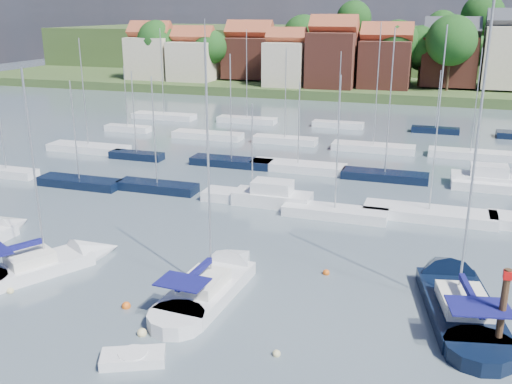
% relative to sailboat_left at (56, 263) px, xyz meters
% --- Properties ---
extents(ground, '(260.00, 260.00, 0.00)m').
position_rel_sailboat_left_xyz_m(ground, '(15.60, 37.15, -0.36)').
color(ground, '#43515B').
rests_on(ground, ground).
extents(sailboat_left, '(7.78, 10.75, 14.64)m').
position_rel_sailboat_left_xyz_m(sailboat_left, '(0.00, 0.00, 0.00)').
color(sailboat_left, silver).
rests_on(sailboat_left, ground).
extents(sailboat_centre, '(4.03, 12.48, 16.67)m').
position_rel_sailboat_left_xyz_m(sailboat_centre, '(11.48, 1.05, -0.01)').
color(sailboat_centre, silver).
rests_on(sailboat_centre, ground).
extents(sailboat_navy, '(6.33, 14.20, 18.94)m').
position_rel_sailboat_left_xyz_m(sailboat_navy, '(25.69, 3.80, -0.01)').
color(sailboat_navy, black).
rests_on(sailboat_navy, ground).
extents(tender, '(3.48, 2.63, 0.68)m').
position_rel_sailboat_left_xyz_m(tender, '(10.56, -8.16, -0.09)').
color(tender, silver).
rests_on(tender, ground).
extents(timber_piling, '(0.40, 0.40, 6.88)m').
position_rel_sailboat_left_xyz_m(timber_piling, '(27.86, -1.46, 1.06)').
color(timber_piling, '#4C331E').
rests_on(timber_piling, ground).
extents(buoy_a, '(0.43, 0.43, 0.43)m').
position_rel_sailboat_left_xyz_m(buoy_a, '(-0.45, -3.98, -0.36)').
color(buoy_a, beige).
rests_on(buoy_a, ground).
extents(buoy_b, '(0.54, 0.54, 0.54)m').
position_rel_sailboat_left_xyz_m(buoy_b, '(9.71, -5.75, -0.36)').
color(buoy_b, beige).
rests_on(buoy_b, ground).
extents(buoy_c, '(0.54, 0.54, 0.54)m').
position_rel_sailboat_left_xyz_m(buoy_c, '(7.37, -3.40, -0.36)').
color(buoy_c, '#D85914').
rests_on(buoy_c, ground).
extents(buoy_d, '(0.42, 0.42, 0.42)m').
position_rel_sailboat_left_xyz_m(buoy_d, '(17.18, -5.36, -0.36)').
color(buoy_d, beige).
rests_on(buoy_d, ground).
extents(buoy_e, '(0.47, 0.47, 0.47)m').
position_rel_sailboat_left_xyz_m(buoy_e, '(17.73, 4.68, -0.36)').
color(buoy_e, '#D85914').
rests_on(buoy_e, ground).
extents(marina_field, '(79.62, 41.41, 15.93)m').
position_rel_sailboat_left_xyz_m(marina_field, '(17.51, 32.30, 0.07)').
color(marina_field, silver).
rests_on(marina_field, ground).
extents(far_shore_town, '(212.46, 90.00, 22.27)m').
position_rel_sailboat_left_xyz_m(far_shore_town, '(17.83, 129.81, 4.25)').
color(far_shore_town, '#3B5329').
rests_on(far_shore_town, ground).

